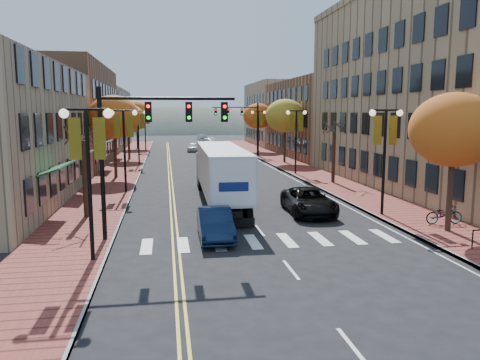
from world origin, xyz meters
name	(u,v)px	position (x,y,z in m)	size (l,w,h in m)	color
ground	(278,254)	(0.00, 0.00, 0.00)	(200.00, 200.00, 0.00)	black
sidewalk_left	(124,167)	(-9.00, 32.50, 0.07)	(4.00, 85.00, 0.15)	brown
sidewalk_right	(288,164)	(9.00, 32.50, 0.07)	(4.00, 85.00, 0.15)	brown
building_left_mid	(51,116)	(-17.00, 36.00, 5.50)	(12.00, 24.00, 11.00)	brown
building_left_far	(88,119)	(-17.00, 61.00, 4.75)	(12.00, 26.00, 9.50)	#9E8966
building_right_near	(459,92)	(18.50, 16.00, 7.50)	(15.00, 28.00, 15.00)	#997F5B
building_right_mid	(339,119)	(18.50, 42.00, 5.00)	(15.00, 24.00, 10.00)	brown
building_right_far	(294,114)	(18.50, 64.00, 5.50)	(15.00, 20.00, 11.00)	#9E8966
tree_left_a	(85,179)	(-9.00, 8.00, 2.25)	(0.28, 0.28, 4.20)	#382619
tree_left_b	(114,117)	(-9.00, 24.00, 5.45)	(4.48, 4.48, 7.21)	#382619
tree_left_c	(128,119)	(-9.00, 40.00, 5.05)	(4.16, 4.16, 6.69)	#382619
tree_left_d	(137,114)	(-9.00, 58.00, 5.60)	(4.61, 4.61, 7.42)	#382619
tree_right_a	(454,130)	(9.00, 2.00, 5.05)	(4.16, 4.16, 6.69)	#382619
tree_right_b	(334,157)	(9.00, 18.00, 2.25)	(0.28, 0.28, 4.20)	#382619
tree_right_c	(285,116)	(9.00, 34.00, 5.45)	(4.48, 4.48, 7.21)	#382619
tree_right_d	(258,116)	(9.00, 50.00, 5.29)	(4.35, 4.35, 7.00)	#382619
lamp_left_a	(88,155)	(-7.50, 0.00, 4.29)	(1.96, 0.36, 6.05)	black
lamp_left_b	(124,135)	(-7.50, 16.00, 4.29)	(1.96, 0.36, 6.05)	black
lamp_left_c	(138,127)	(-7.50, 34.00, 4.29)	(1.96, 0.36, 6.05)	black
lamp_left_d	(145,123)	(-7.50, 52.00, 4.29)	(1.96, 0.36, 6.05)	black
lamp_right_a	(385,141)	(7.50, 6.00, 4.29)	(1.96, 0.36, 6.05)	black
lamp_right_b	(296,129)	(7.50, 24.00, 4.29)	(1.96, 0.36, 6.05)	black
lamp_right_c	(258,124)	(7.50, 42.00, 4.29)	(1.96, 0.36, 6.05)	black
traffic_mast_near	(145,134)	(-5.48, 3.00, 4.92)	(6.10, 0.35, 7.00)	black
traffic_mast_far	(243,119)	(5.48, 42.00, 4.92)	(6.10, 0.34, 7.00)	black
semi_truck	(220,170)	(-1.14, 11.44, 2.18)	(2.68, 14.95, 3.73)	black
navy_sedan	(215,224)	(-2.37, 2.81, 0.72)	(1.52, 4.36, 1.44)	#0C1933
black_suv	(309,201)	(3.61, 7.40, 0.75)	(2.48, 5.39, 1.50)	black
car_far_white	(193,147)	(-0.50, 51.87, 0.68)	(1.60, 3.97, 1.35)	silver
car_far_silver	(212,143)	(3.13, 59.36, 0.73)	(2.05, 5.03, 1.46)	#B3B2BB
car_far_oncoming	(202,139)	(2.37, 72.34, 0.77)	(1.62, 4.66, 1.53)	#B6B7BF
bicycle	(444,214)	(9.58, 3.26, 0.65)	(0.67, 1.92, 1.01)	gray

